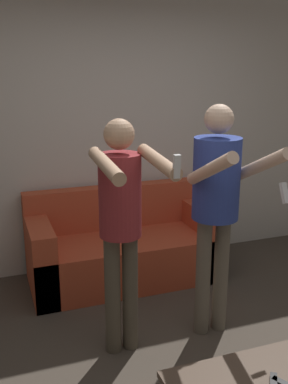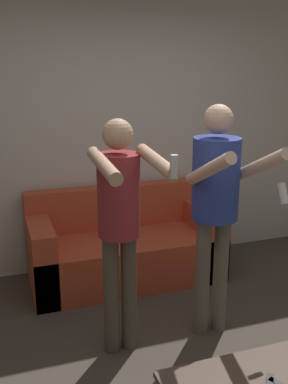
% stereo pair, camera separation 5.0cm
% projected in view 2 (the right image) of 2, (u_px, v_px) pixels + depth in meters
% --- Properties ---
extents(wall_back, '(6.40, 0.06, 2.70)m').
position_uv_depth(wall_back, '(115.00, 131.00, 4.35)').
color(wall_back, silver).
rests_on(wall_back, ground_plane).
extents(couch, '(1.76, 0.78, 0.84)m').
position_uv_depth(couch, '(125.00, 249.00, 4.24)').
color(couch, '#C64C2D').
rests_on(couch, ground_plane).
extents(person_standing_left, '(0.40, 0.69, 1.64)m').
position_uv_depth(person_standing_left, '(120.00, 215.00, 2.94)').
color(person_standing_left, brown).
rests_on(person_standing_left, ground_plane).
extents(person_standing_right, '(0.45, 0.72, 1.71)m').
position_uv_depth(person_standing_right, '(216.00, 196.00, 3.15)').
color(person_standing_right, '#6B6051').
rests_on(person_standing_right, ground_plane).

